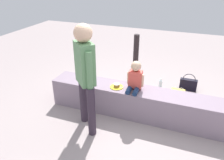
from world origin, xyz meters
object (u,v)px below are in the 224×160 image
Objects in this scene: child_seated at (135,78)px; water_bottle_near_gift at (160,84)px; gift_bag at (177,96)px; handbag_brown_canvas at (158,100)px; party_cup_red at (193,107)px; handbag_black_leather at (188,84)px; cake_plate at (117,86)px; adult_standing at (85,70)px.

child_seated is 2.26× the size of water_bottle_near_gift.
handbag_brown_canvas is at bearing -145.89° from gift_bag.
child_seated is 0.79m from handbag_brown_canvas.
handbag_black_leather is (-0.14, 0.69, 0.08)m from party_cup_red.
handbag_brown_canvas is (0.64, 0.45, -0.39)m from cake_plate.
adult_standing is at bearing -132.89° from handbag_brown_canvas.
party_cup_red is (1.24, 0.56, -0.46)m from cake_plate.
adult_standing is 7.23× the size of cake_plate.
child_seated reaches higher than handbag_black_leather.
water_bottle_near_gift is 0.64× the size of handbag_brown_canvas.
gift_bag is (1.22, 1.19, -0.83)m from adult_standing.
adult_standing reaches higher than water_bottle_near_gift.
party_cup_red is at bearing 24.47° from cake_plate.
child_seated reaches higher than cake_plate.
cake_plate reaches higher than gift_bag.
cake_plate is 2.27× the size of party_cup_red.
cake_plate is at bearing -131.26° from handbag_black_leather.
cake_plate is 1.21m from gift_bag.
child_seated is at bearing -129.91° from handbag_brown_canvas.
adult_standing is 1.60m from handbag_brown_canvas.
party_cup_red is at bearing -40.47° from water_bottle_near_gift.
cake_plate is 0.87m from handbag_brown_canvas.
handbag_brown_canvas is at bearing -119.67° from handbag_black_leather.
adult_standing is 7.60× the size of water_bottle_near_gift.
handbag_black_leather is at bearing 52.52° from adult_standing.
handbag_black_leather reaches higher than water_bottle_near_gift.
adult_standing is at bearing -127.48° from handbag_black_leather.
cake_plate is at bearing -155.53° from party_cup_red.
child_seated is 0.86m from adult_standing.
party_cup_red is at bearing -16.89° from gift_bag.
gift_bag is 0.32m from party_cup_red.
gift_bag is at bearing 163.11° from party_cup_red.
cake_plate is 1.71m from handbag_black_leather.
water_bottle_near_gift is at bearing 63.92° from cake_plate.
cake_plate is at bearing -145.42° from gift_bag.
adult_standing is 2.08m from water_bottle_near_gift.
adult_standing is 2.42m from handbag_black_leather.
party_cup_red is 0.71m from handbag_black_leather.
adult_standing is 4.84× the size of gift_bag.
cake_plate is at bearing -145.20° from handbag_brown_canvas.
adult_standing is 16.44× the size of party_cup_red.
cake_plate is 0.67× the size of handbag_brown_canvas.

